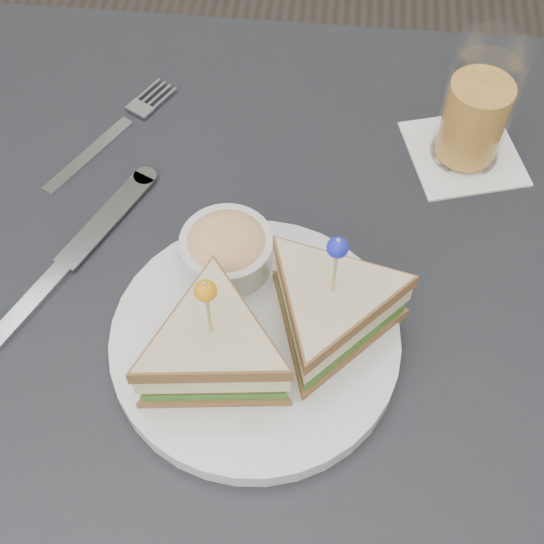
# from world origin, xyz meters

# --- Properties ---
(ground_plane) EXTENTS (3.50, 3.50, 0.00)m
(ground_plane) POSITION_xyz_m (0.00, 0.00, 0.00)
(ground_plane) COLOR #3F3833
(table) EXTENTS (0.80, 0.80, 0.75)m
(table) POSITION_xyz_m (0.00, 0.00, 0.67)
(table) COLOR black
(table) RESTS_ON ground
(plate_meal) EXTENTS (0.32, 0.32, 0.15)m
(plate_meal) POSITION_xyz_m (0.01, -0.03, 0.79)
(plate_meal) COLOR silver
(plate_meal) RESTS_ON table
(cutlery_fork) EXTENTS (0.11, 0.17, 0.01)m
(cutlery_fork) POSITION_xyz_m (-0.17, 0.20, 0.75)
(cutlery_fork) COLOR silver
(cutlery_fork) RESTS_ON table
(cutlery_knife) EXTENTS (0.12, 0.22, 0.01)m
(cutlery_knife) POSITION_xyz_m (-0.18, 0.04, 0.75)
(cutlery_knife) COLOR silver
(cutlery_knife) RESTS_ON table
(drink_set) EXTENTS (0.13, 0.13, 0.14)m
(drink_set) POSITION_xyz_m (0.19, 0.21, 0.81)
(drink_set) COLOR white
(drink_set) RESTS_ON table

